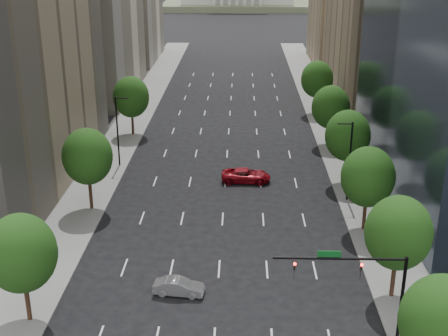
{
  "coord_description": "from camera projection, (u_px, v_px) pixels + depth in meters",
  "views": [
    {
      "loc": [
        1.73,
        -5.93,
        27.02
      ],
      "look_at": [
        0.32,
        43.76,
        8.0
      ],
      "focal_mm": 48.34,
      "sensor_mm": 36.0,
      "label": 1
    }
  ],
  "objects": [
    {
      "name": "traffic_signal",
      "position": [
        368.0,
        280.0,
        41.11
      ],
      "size": [
        9.12,
        0.4,
        7.38
      ],
      "color": "black",
      "rests_on": "ground"
    },
    {
      "name": "sidewalk_left",
      "position": [
        95.0,
        180.0,
        71.63
      ],
      "size": [
        6.0,
        200.0,
        0.15
      ],
      "primitive_type": "cube",
      "color": "slate",
      "rests_on": "ground"
    },
    {
      "name": "tree_right_4",
      "position": [
        331.0,
        107.0,
        82.0
      ],
      "size": [
        5.2,
        5.2,
        8.46
      ],
      "color": "#382316",
      "rests_on": "ground"
    },
    {
      "name": "tree_left_0",
      "position": [
        21.0,
        253.0,
        43.43
      ],
      "size": [
        5.2,
        5.2,
        8.75
      ],
      "color": "#382316",
      "rests_on": "ground"
    },
    {
      "name": "sidewalk_right",
      "position": [
        357.0,
        183.0,
        70.81
      ],
      "size": [
        6.0,
        200.0,
        0.15
      ],
      "primitive_type": "cube",
      "color": "slate",
      "rests_on": "ground"
    },
    {
      "name": "tree_left_2",
      "position": [
        131.0,
        97.0,
        86.4
      ],
      "size": [
        5.2,
        5.2,
        8.68
      ],
      "color": "#382316",
      "rests_on": "ground"
    },
    {
      "name": "filler_right",
      "position": [
        344.0,
        28.0,
        135.89
      ],
      "size": [
        14.0,
        26.0,
        16.0
      ],
      "primitive_type": "cube",
      "color": "#8C7759",
      "rests_on": "ground"
    },
    {
      "name": "streetlight_ln",
      "position": [
        118.0,
        129.0,
        74.54
      ],
      "size": [
        1.7,
        0.2,
        9.0
      ],
      "color": "black",
      "rests_on": "ground"
    },
    {
      "name": "foothills",
      "position": [
        275.0,
        9.0,
        587.42
      ],
      "size": [
        720.0,
        413.0,
        263.0
      ],
      "color": "olive",
      "rests_on": "ground"
    },
    {
      "name": "filler_left",
      "position": [
        126.0,
        21.0,
        139.65
      ],
      "size": [
        14.0,
        26.0,
        18.0
      ],
      "primitive_type": "cube",
      "color": "beige",
      "rests_on": "ground"
    },
    {
      "name": "tree_left_1",
      "position": [
        87.0,
        157.0,
        62.02
      ],
      "size": [
        5.2,
        5.2,
        8.97
      ],
      "color": "#382316",
      "rests_on": "ground"
    },
    {
      "name": "parking_tan_right",
      "position": [
        378.0,
        13.0,
        102.57
      ],
      "size": [
        14.0,
        30.0,
        30.0
      ],
      "primitive_type": "cube",
      "color": "#8C7759",
      "rests_on": "ground"
    },
    {
      "name": "tree_right_0",
      "position": [
        442.0,
        322.0,
        36.28
      ],
      "size": [
        5.2,
        5.2,
        8.39
      ],
      "color": "#382316",
      "rests_on": "ground"
    },
    {
      "name": "streetlight_rn",
      "position": [
        349.0,
        159.0,
        64.5
      ],
      "size": [
        1.7,
        0.2,
        9.0
      ],
      "color": "black",
      "rests_on": "ground"
    },
    {
      "name": "tree_right_1",
      "position": [
        398.0,
        233.0,
        46.42
      ],
      "size": [
        5.2,
        5.2,
        8.75
      ],
      "color": "#382316",
      "rests_on": "ground"
    },
    {
      "name": "car_red_far",
      "position": [
        246.0,
        175.0,
        71.11
      ],
      "size": [
        5.82,
        2.72,
        1.61
      ],
      "primitive_type": "imported",
      "rotation": [
        0.0,
        0.0,
        1.56
      ],
      "color": "maroon",
      "rests_on": "ground"
    },
    {
      "name": "car_silver",
      "position": [
        179.0,
        287.0,
        48.61
      ],
      "size": [
        4.25,
        1.86,
        1.36
      ],
      "primitive_type": "imported",
      "rotation": [
        0.0,
        0.0,
        1.46
      ],
      "color": "gray",
      "rests_on": "ground"
    },
    {
      "name": "tree_right_3",
      "position": [
        348.0,
        136.0,
        68.78
      ],
      "size": [
        5.2,
        5.2,
        8.89
      ],
      "color": "#382316",
      "rests_on": "ground"
    },
    {
      "name": "tree_right_2",
      "position": [
        368.0,
        177.0,
        57.67
      ],
      "size": [
        5.2,
        5.2,
        8.61
      ],
      "color": "#382316",
      "rests_on": "ground"
    },
    {
      "name": "tree_right_5",
      "position": [
        317.0,
        79.0,
        96.84
      ],
      "size": [
        5.2,
        5.2,
        8.75
      ],
      "color": "#382316",
      "rests_on": "ground"
    }
  ]
}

